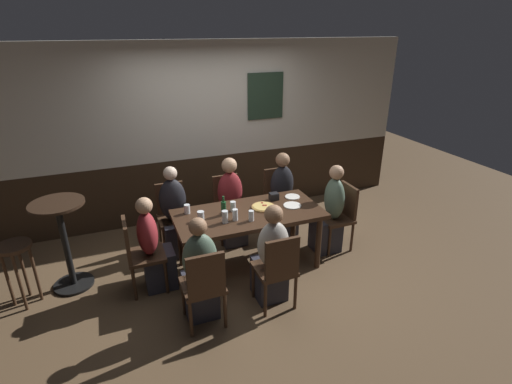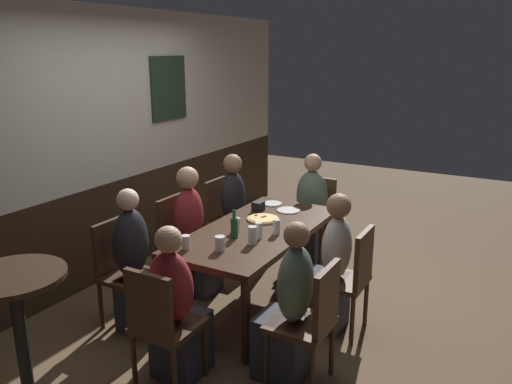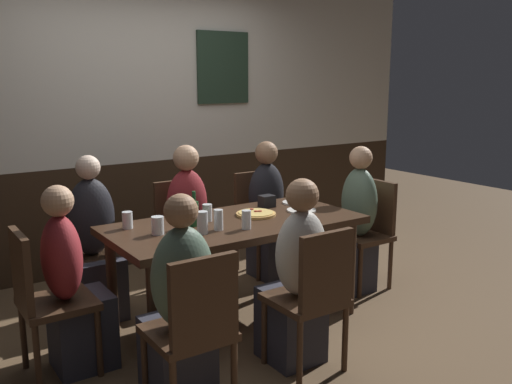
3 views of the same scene
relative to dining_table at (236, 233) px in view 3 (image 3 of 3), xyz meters
name	(u,v)px [view 3 (image 3 of 3)]	position (x,y,z in m)	size (l,w,h in m)	color
ground_plane	(236,322)	(0.00, 0.00, -0.66)	(12.00, 12.00, 0.00)	brown
wall_back	(138,123)	(0.01, 1.65, 0.65)	(6.40, 0.13, 2.60)	#332316
dining_table	(236,233)	(0.00, 0.00, 0.00)	(1.74, 0.83, 0.74)	#382316
chair_head_west	(43,295)	(-1.29, 0.00, -0.16)	(0.40, 0.40, 0.88)	#422B1C
chair_mid_near	(313,293)	(0.00, -0.83, -0.16)	(0.40, 0.40, 0.88)	#422B1C
chair_left_near	(195,326)	(-0.77, -0.83, -0.16)	(0.40, 0.40, 0.88)	#422B1C
chair_left_far	(88,244)	(-0.77, 0.83, -0.16)	(0.40, 0.40, 0.88)	#422B1C
chair_mid_far	(181,229)	(0.00, 0.83, -0.16)	(0.40, 0.40, 0.88)	#422B1C
chair_head_east	(368,228)	(1.29, 0.00, -0.16)	(0.40, 0.40, 0.88)	#422B1C
chair_right_far	(259,216)	(0.77, 0.83, -0.16)	(0.40, 0.40, 0.88)	#422B1C
person_head_west	(73,294)	(-1.12, 0.00, -0.19)	(0.37, 0.34, 1.12)	#2D2D38
person_mid_near	(296,287)	(0.00, -0.67, -0.17)	(0.34, 0.37, 1.14)	#2D2D38
person_left_near	(180,318)	(-0.77, -0.67, -0.18)	(0.34, 0.37, 1.15)	#2D2D38
person_left_far	(95,251)	(-0.77, 0.67, -0.17)	(0.34, 0.37, 1.17)	#2D2D38
person_mid_far	(190,232)	(0.00, 0.67, -0.15)	(0.34, 0.37, 1.19)	#2D2D38
person_head_east	(354,231)	(1.13, 0.00, -0.16)	(0.37, 0.34, 1.18)	#2D2D38
person_right_far	(269,220)	(0.77, 0.67, -0.16)	(0.34, 0.37, 1.17)	#2D2D38
pizza	(256,214)	(0.21, 0.06, 0.09)	(0.28, 0.28, 0.03)	tan
pint_glass_pale	(202,224)	(-0.34, -0.14, 0.15)	(0.07, 0.07, 0.14)	silver
tumbler_short	(246,221)	(-0.05, -0.21, 0.14)	(0.06, 0.06, 0.12)	silver
beer_glass_half	(127,221)	(-0.68, 0.24, 0.13)	(0.07, 0.07, 0.11)	silver
pint_glass_stout	(207,214)	(-0.16, 0.11, 0.13)	(0.07, 0.07, 0.12)	silver
pint_glass_amber	(218,221)	(-0.21, -0.13, 0.14)	(0.06, 0.06, 0.13)	silver
highball_clear	(158,226)	(-0.57, 0.00, 0.14)	(0.08, 0.08, 0.11)	silver
beer_bottle_green	(194,213)	(-0.29, 0.05, 0.17)	(0.06, 0.06, 0.23)	#194723
plate_white_large	(301,210)	(0.56, -0.03, 0.09)	(0.22, 0.22, 0.01)	white
plate_white_small	(294,202)	(0.68, 0.21, 0.09)	(0.19, 0.19, 0.01)	white
condiment_caddy	(267,201)	(0.42, 0.23, 0.13)	(0.11, 0.09, 0.09)	black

